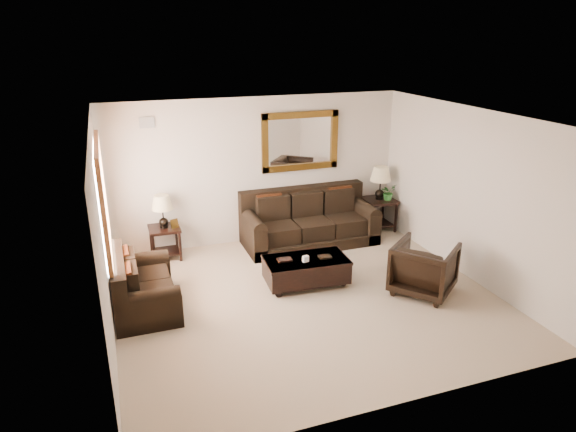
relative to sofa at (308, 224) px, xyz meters
name	(u,v)px	position (x,y,z in m)	size (l,w,h in m)	color
room	(308,213)	(-0.83, -2.02, 0.99)	(5.51, 5.01, 2.71)	tan
window	(104,201)	(-3.53, -1.12, 1.19)	(0.07, 1.96, 1.66)	white
mirror	(300,141)	(0.00, 0.45, 1.49)	(1.50, 0.06, 1.10)	#43250D
air_vent	(147,123)	(-2.73, 0.46, 1.99)	(0.25, 0.02, 0.18)	#999999
sofa	(308,224)	(0.00, 0.00, 0.00)	(2.45, 1.06, 1.00)	black
loveseat	(141,289)	(-3.18, -1.48, -0.06)	(0.88, 1.48, 0.83)	black
end_table_left	(163,218)	(-2.62, 0.18, 0.39)	(0.53, 0.53, 1.16)	black
end_table_right	(380,189)	(1.57, 0.15, 0.48)	(0.59, 0.59, 1.30)	black
coffee_table	(306,268)	(-0.67, -1.60, -0.09)	(1.34, 0.78, 0.55)	black
armchair	(424,266)	(0.91, -2.43, 0.08)	(0.85, 0.80, 0.88)	black
potted_plant	(388,194)	(1.70, 0.04, 0.40)	(0.29, 0.32, 0.25)	#1E541C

